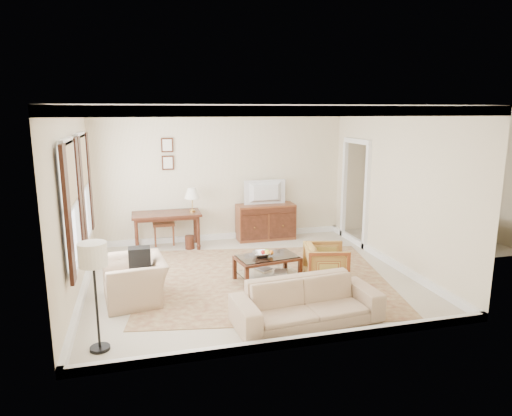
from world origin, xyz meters
name	(u,v)px	position (x,y,z in m)	size (l,w,h in m)	color
room_shell	(249,133)	(0.00, 0.00, 2.47)	(5.51, 5.01, 2.91)	beige
annex_bedroom	(434,226)	(4.49, 1.15, 0.34)	(3.00, 2.70, 2.90)	beige
window_front	(71,206)	(-2.70, -0.70, 1.55)	(0.12, 1.56, 1.80)	#CCB284
window_rear	(83,187)	(-2.70, 0.90, 1.55)	(0.12, 1.56, 1.80)	#CCB284
doorway	(355,194)	(2.71, 1.50, 1.08)	(0.10, 1.12, 2.25)	white
rug	(265,279)	(0.23, -0.19, 0.01)	(4.07, 3.49, 0.01)	brown
writing_desk	(167,218)	(-1.26, 2.05, 0.65)	(1.39, 0.70, 0.76)	#512517
desk_chair	(163,220)	(-1.31, 2.40, 0.53)	(0.45, 0.45, 1.05)	brown
desk_lamp	(192,200)	(-0.72, 2.05, 1.01)	(0.32, 0.32, 0.50)	silver
framed_prints	(167,154)	(-1.16, 2.47, 1.94)	(0.25, 0.04, 0.68)	#512517
sideboard	(266,222)	(0.92, 2.22, 0.40)	(1.29, 0.49, 0.79)	brown
tv	(266,185)	(0.92, 2.20, 1.23)	(0.89, 0.51, 0.12)	black
coffee_table	(267,262)	(0.25, -0.25, 0.33)	(1.12, 0.76, 0.44)	#512517
fruit_bowl	(262,253)	(0.15, -0.25, 0.49)	(0.42, 0.42, 0.10)	silver
book_a	(258,269)	(0.12, -0.15, 0.17)	(0.28, 0.04, 0.38)	brown
book_b	(274,272)	(0.36, -0.32, 0.17)	(0.28, 0.03, 0.38)	brown
striped_armchair	(326,261)	(1.20, -0.53, 0.35)	(0.68, 0.64, 0.70)	brown
club_armchair	(135,273)	(-1.91, -0.55, 0.44)	(1.01, 0.65, 0.88)	tan
backpack	(140,257)	(-1.82, -0.55, 0.68)	(0.32, 0.22, 0.40)	black
sofa	(307,295)	(0.34, -1.89, 0.39)	(2.00, 0.58, 0.78)	tan
floor_lamp	(93,263)	(-2.34, -1.95, 1.11)	(0.33, 0.33, 1.35)	black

